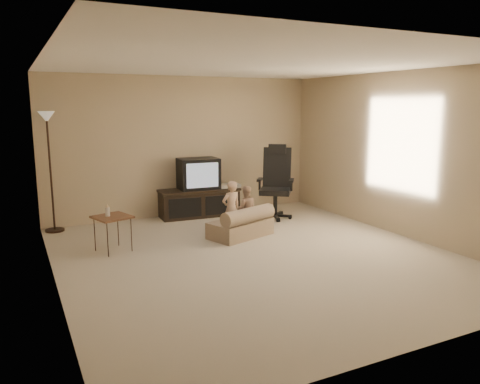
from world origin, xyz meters
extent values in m
plane|color=#BAAA94|center=(0.00, 0.00, 0.00)|extent=(5.50, 5.50, 0.00)
plane|color=white|center=(0.00, 0.00, 2.50)|extent=(5.50, 5.50, 0.00)
plane|color=tan|center=(0.00, 2.75, 1.25)|extent=(5.00, 0.00, 5.00)
plane|color=tan|center=(0.00, -2.75, 1.25)|extent=(5.00, 0.00, 5.00)
plane|color=tan|center=(-2.50, 0.00, 1.25)|extent=(0.00, 5.50, 5.50)
plane|color=tan|center=(2.50, 0.00, 1.25)|extent=(0.00, 5.50, 5.50)
cube|color=black|center=(0.16, 2.49, 0.23)|extent=(1.44, 0.59, 0.45)
cube|color=black|center=(0.16, 2.49, 0.48)|extent=(1.48, 0.64, 0.04)
cube|color=black|center=(-0.19, 2.26, 0.23)|extent=(0.58, 0.06, 0.34)
cube|color=black|center=(0.48, 2.21, 0.23)|extent=(0.58, 0.06, 0.34)
cube|color=black|center=(0.16, 2.51, 0.78)|extent=(0.74, 0.55, 0.55)
cube|color=silver|center=(0.15, 2.25, 0.78)|extent=(0.58, 0.05, 0.43)
cube|color=#B3B3B5|center=(0.71, 2.40, 0.53)|extent=(0.42, 0.31, 0.06)
cylinder|color=black|center=(1.30, 1.70, 0.26)|extent=(0.07, 0.07, 0.41)
cube|color=black|center=(1.30, 1.70, 0.50)|extent=(0.73, 0.73, 0.09)
cube|color=black|center=(1.45, 1.90, 0.88)|extent=(0.51, 0.44, 0.73)
cube|color=black|center=(1.45, 1.90, 1.22)|extent=(0.31, 0.27, 0.17)
cube|color=black|center=(1.08, 1.87, 0.70)|extent=(0.23, 0.28, 0.04)
cube|color=black|center=(1.53, 1.53, 0.70)|extent=(0.23, 0.28, 0.04)
cube|color=brown|center=(-1.67, 1.06, 0.48)|extent=(0.56, 0.56, 0.03)
cylinder|color=black|center=(-1.78, 0.83, 0.24)|extent=(0.01, 0.01, 0.49)
cylinder|color=black|center=(-1.44, 0.94, 0.24)|extent=(0.01, 0.01, 0.49)
cylinder|color=black|center=(-1.89, 1.17, 0.24)|extent=(0.01, 0.01, 0.49)
cylinder|color=black|center=(-1.55, 1.28, 0.24)|extent=(0.01, 0.01, 0.49)
cylinder|color=silver|center=(-1.72, 1.08, 0.56)|extent=(0.06, 0.06, 0.13)
cone|color=beige|center=(-1.72, 1.08, 0.65)|extent=(0.05, 0.05, 0.04)
cylinder|color=black|center=(-2.30, 2.53, 0.02)|extent=(0.30, 0.30, 0.03)
cylinder|color=black|center=(-2.30, 2.53, 0.91)|extent=(0.03, 0.03, 1.79)
cone|color=beige|center=(-2.30, 2.53, 1.81)|extent=(0.25, 0.25, 0.17)
cube|color=gray|center=(0.24, 0.94, 0.13)|extent=(1.09, 0.81, 0.25)
cylinder|color=gray|center=(0.29, 0.78, 0.36)|extent=(0.98, 0.53, 0.23)
imported|color=tan|center=(0.11, 1.00, 0.43)|extent=(0.35, 0.28, 0.87)
imported|color=tan|center=(0.44, 1.16, 0.37)|extent=(0.40, 0.30, 0.74)
camera|label=1|loc=(-2.85, -5.29, 1.99)|focal=35.00mm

